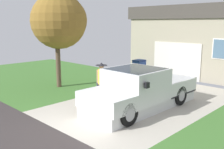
# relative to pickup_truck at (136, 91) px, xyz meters

# --- Properties ---
(pickup_truck) EXTENTS (2.15, 5.17, 1.65)m
(pickup_truck) POSITION_rel_pickup_truck_xyz_m (0.00, 0.00, 0.00)
(pickup_truck) COLOR silver
(pickup_truck) RESTS_ON ground
(person_with_hat) EXTENTS (0.47, 0.47, 1.77)m
(person_with_hat) POSITION_rel_pickup_truck_xyz_m (-1.46, -0.48, 0.30)
(person_with_hat) COLOR #333842
(person_with_hat) RESTS_ON ground
(handbag) EXTENTS (0.34, 0.14, 0.44)m
(handbag) POSITION_rel_pickup_truck_xyz_m (-1.35, -0.63, -0.60)
(handbag) COLOR tan
(handbag) RESTS_ON ground
(house_with_garage) EXTENTS (9.97, 5.73, 4.43)m
(house_with_garage) POSITION_rel_pickup_truck_xyz_m (-0.84, 9.08, 1.51)
(house_with_garage) COLOR #A09881
(house_with_garage) RESTS_ON ground
(front_yard_tree) EXTENTS (2.81, 2.82, 4.85)m
(front_yard_tree) POSITION_rel_pickup_truck_xyz_m (-5.06, 0.10, 2.72)
(front_yard_tree) COLOR brown
(front_yard_tree) RESTS_ON ground
(wheeled_trash_bin) EXTENTS (0.60, 0.72, 1.08)m
(wheeled_trash_bin) POSITION_rel_pickup_truck_xyz_m (-3.88, 5.08, -0.15)
(wheeled_trash_bin) COLOR navy
(wheeled_trash_bin) RESTS_ON ground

